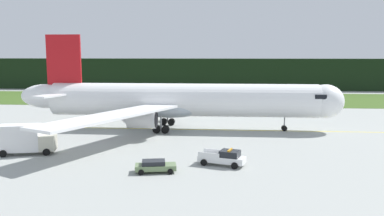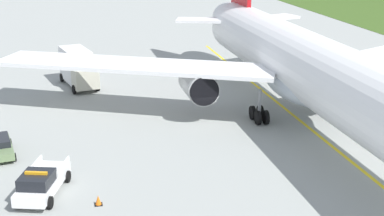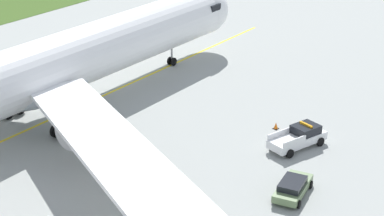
% 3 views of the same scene
% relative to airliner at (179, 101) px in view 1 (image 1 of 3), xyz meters
% --- Properties ---
extents(ground, '(320.00, 320.00, 0.00)m').
position_rel_airliner_xyz_m(ground, '(-3.13, -7.81, -4.87)').
color(ground, '#9A9E9A').
extents(grass_verge, '(320.00, 34.17, 0.04)m').
position_rel_airliner_xyz_m(grass_verge, '(-3.13, 45.79, -4.85)').
color(grass_verge, '#3B581F').
rests_on(grass_verge, ground).
extents(distant_tree_line, '(288.00, 5.95, 10.92)m').
position_rel_airliner_xyz_m(distant_tree_line, '(-3.13, 75.40, 0.59)').
color(distant_tree_line, black).
rests_on(distant_tree_line, ground).
extents(taxiway_centerline_main, '(70.43, 0.48, 0.01)m').
position_rel_airliner_xyz_m(taxiway_centerline_main, '(0.68, -0.00, -4.86)').
color(taxiway_centerline_main, yellow).
rests_on(taxiway_centerline_main, ground).
extents(airliner, '(54.12, 51.46, 15.81)m').
position_rel_airliner_xyz_m(airliner, '(0.00, 0.00, 0.00)').
color(airliner, white).
rests_on(airliner, ground).
extents(ops_pickup_truck, '(5.64, 3.44, 1.94)m').
position_rel_airliner_xyz_m(ops_pickup_truck, '(7.49, -21.17, -3.96)').
color(ops_pickup_truck, white).
rests_on(ops_pickup_truck, ground).
extents(catering_truck, '(7.16, 3.98, 3.96)m').
position_rel_airliner_xyz_m(catering_truck, '(-17.48, -18.16, -2.90)').
color(catering_truck, beige).
rests_on(catering_truck, ground).
extents(staff_car, '(4.62, 2.65, 1.30)m').
position_rel_airliner_xyz_m(staff_car, '(0.18, -24.43, -4.17)').
color(staff_car, '#677F53').
rests_on(staff_car, ground).
extents(apron_cone, '(0.48, 0.48, 0.60)m').
position_rel_airliner_xyz_m(apron_cone, '(9.48, -17.89, -4.58)').
color(apron_cone, black).
rests_on(apron_cone, ground).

